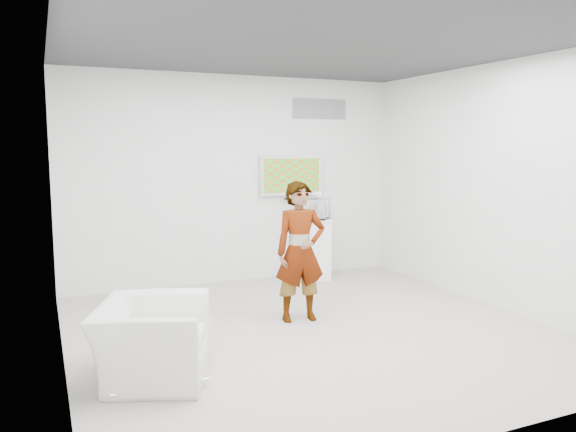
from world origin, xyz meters
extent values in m
cube|color=#B8B2A8|center=(0.00, 0.00, 0.01)|extent=(5.00, 5.00, 0.01)
cube|color=#313234|center=(0.00, 0.00, 3.00)|extent=(5.00, 5.00, 0.01)
cube|color=white|center=(0.00, 2.50, 1.50)|extent=(5.00, 0.01, 3.00)
cube|color=white|center=(0.00, -2.50, 1.50)|extent=(5.00, 0.01, 3.00)
cube|color=white|center=(-2.50, 0.00, 1.50)|extent=(0.01, 5.00, 3.00)
cube|color=white|center=(2.50, 0.00, 1.50)|extent=(0.01, 5.00, 3.00)
cube|color=silver|center=(0.85, 2.45, 1.55)|extent=(1.00, 0.08, 0.60)
cube|color=slate|center=(1.35, 2.49, 2.55)|extent=(0.90, 0.02, 0.30)
imported|color=silver|center=(0.04, 0.40, 0.80)|extent=(0.63, 0.45, 1.60)
imported|color=silver|center=(-1.81, -0.56, 0.33)|extent=(1.20, 1.27, 0.66)
cube|color=white|center=(1.16, 2.16, 0.45)|extent=(0.58, 0.58, 0.90)
cylinder|color=white|center=(0.72, 1.86, 0.12)|extent=(0.20, 0.20, 0.24)
cube|color=white|center=(1.16, 2.16, 1.05)|extent=(0.43, 0.43, 0.30)
cube|color=white|center=(1.16, 2.16, 1.02)|extent=(0.09, 0.17, 0.23)
cube|color=white|center=(0.31, 0.51, 1.44)|extent=(0.06, 0.14, 0.03)
camera|label=1|loc=(-2.62, -5.28, 1.99)|focal=35.00mm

